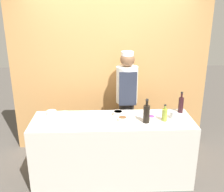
# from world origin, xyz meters

# --- Properties ---
(ground_plane) EXTENTS (14.00, 14.00, 0.00)m
(ground_plane) POSITION_xyz_m (0.00, 0.00, 0.00)
(ground_plane) COLOR #4C4742
(cabinet_wall) EXTENTS (3.08, 0.18, 2.40)m
(cabinet_wall) POSITION_xyz_m (0.00, 0.98, 1.20)
(cabinet_wall) COLOR #B7844C
(cabinet_wall) RESTS_ON ground_plane
(counter) EXTENTS (2.10, 0.67, 0.89)m
(counter) POSITION_xyz_m (0.00, 0.00, 0.44)
(counter) COLOR beige
(counter) RESTS_ON ground_plane
(sauce_bowl_purple) EXTENTS (0.12, 0.12, 0.04)m
(sauce_bowl_purple) POSITION_xyz_m (0.50, -0.01, 0.91)
(sauce_bowl_purple) COLOR white
(sauce_bowl_purple) RESTS_ON counter
(sauce_bowl_brown) EXTENTS (0.13, 0.13, 0.05)m
(sauce_bowl_brown) POSITION_xyz_m (0.13, -0.03, 0.91)
(sauce_bowl_brown) COLOR white
(sauce_bowl_brown) RESTS_ON counter
(sauce_bowl_red) EXTENTS (0.13, 0.13, 0.05)m
(sauce_bowl_red) POSITION_xyz_m (-0.82, 0.21, 0.91)
(sauce_bowl_red) COLOR white
(sauce_bowl_red) RESTS_ON counter
(sauce_bowl_white) EXTENTS (0.15, 0.15, 0.04)m
(sauce_bowl_white) POSITION_xyz_m (-0.64, 0.16, 0.91)
(sauce_bowl_white) COLOR white
(sauce_bowl_white) RESTS_ON counter
(sauce_bowl_yellow) EXTENTS (0.14, 0.14, 0.05)m
(sauce_bowl_yellow) POSITION_xyz_m (0.08, 0.15, 0.92)
(sauce_bowl_yellow) COLOR white
(sauce_bowl_yellow) RESTS_ON counter
(cutting_board) EXTENTS (0.35, 0.24, 0.02)m
(cutting_board) POSITION_xyz_m (-0.33, -0.07, 0.90)
(cutting_board) COLOR white
(cutting_board) RESTS_ON counter
(bottle_oil) EXTENTS (0.07, 0.07, 0.22)m
(bottle_oil) POSITION_xyz_m (0.66, -0.06, 0.97)
(bottle_oil) COLOR olive
(bottle_oil) RESTS_ON counter
(bottle_wine) EXTENTS (0.07, 0.07, 0.30)m
(bottle_wine) POSITION_xyz_m (0.95, 0.21, 1.00)
(bottle_wine) COLOR black
(bottle_wine) RESTS_ON counter
(bottle_soy) EXTENTS (0.08, 0.08, 0.31)m
(bottle_soy) POSITION_xyz_m (0.42, -0.10, 1.01)
(bottle_soy) COLOR black
(bottle_soy) RESTS_ON counter
(cup_steel) EXTENTS (0.09, 0.09, 0.09)m
(cup_steel) POSITION_xyz_m (0.80, 0.02, 0.93)
(cup_steel) COLOR #B7B7BC
(cup_steel) RESTS_ON counter
(chef_center) EXTENTS (0.32, 0.32, 1.67)m
(chef_center) POSITION_xyz_m (0.24, 0.58, 0.92)
(chef_center) COLOR #28282D
(chef_center) RESTS_ON ground_plane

